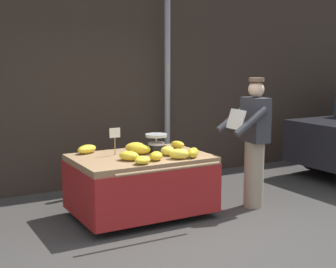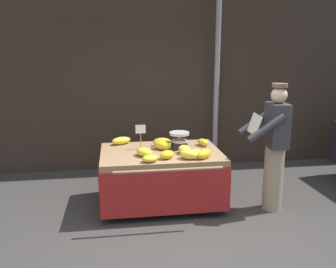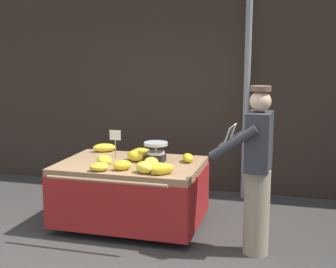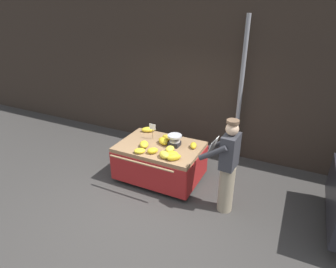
# 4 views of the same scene
# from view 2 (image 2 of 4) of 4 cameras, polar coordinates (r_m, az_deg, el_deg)

# --- Properties ---
(ground_plane) EXTENTS (60.00, 60.00, 0.00)m
(ground_plane) POSITION_cam_2_polar(r_m,az_deg,el_deg) (4.26, 3.49, -16.78)
(ground_plane) COLOR #383533
(back_wall) EXTENTS (16.00, 0.24, 3.70)m
(back_wall) POSITION_cam_2_polar(r_m,az_deg,el_deg) (6.52, -1.54, 10.78)
(back_wall) COLOR #332821
(back_wall) RESTS_ON ground
(street_pole) EXTENTS (0.09, 0.09, 3.17)m
(street_pole) POSITION_cam_2_polar(r_m,az_deg,el_deg) (6.41, 7.75, 8.28)
(street_pole) COLOR gray
(street_pole) RESTS_ON ground
(banana_cart) EXTENTS (1.66, 1.34, 0.77)m
(banana_cart) POSITION_cam_2_polar(r_m,az_deg,el_deg) (4.98, -1.15, -5.03)
(banana_cart) COLOR #93704C
(banana_cart) RESTS_ON ground
(weighing_scale) EXTENTS (0.28, 0.28, 0.23)m
(weighing_scale) POSITION_cam_2_polar(r_m,az_deg,el_deg) (5.03, 1.80, -1.00)
(weighing_scale) COLOR black
(weighing_scale) RESTS_ON banana_cart
(price_sign) EXTENTS (0.14, 0.01, 0.34)m
(price_sign) POSITION_cam_2_polar(r_m,az_deg,el_deg) (5.01, -4.39, 0.42)
(price_sign) COLOR #997A51
(price_sign) RESTS_ON banana_cart
(banana_bunch_0) EXTENTS (0.33, 0.27, 0.11)m
(banana_bunch_0) POSITION_cam_2_polar(r_m,az_deg,el_deg) (5.32, -7.45, -1.05)
(banana_bunch_0) COLOR yellow
(banana_bunch_0) RESTS_ON banana_cart
(banana_bunch_1) EXTENTS (0.31, 0.30, 0.13)m
(banana_bunch_1) POSITION_cam_2_polar(r_m,az_deg,el_deg) (4.99, -0.91, -1.79)
(banana_bunch_1) COLOR gold
(banana_bunch_1) RESTS_ON banana_cart
(banana_bunch_2) EXTENTS (0.28, 0.26, 0.12)m
(banana_bunch_2) POSITION_cam_2_polar(r_m,az_deg,el_deg) (4.57, 3.33, -3.25)
(banana_bunch_2) COLOR yellow
(banana_bunch_2) RESTS_ON banana_cart
(banana_bunch_3) EXTENTS (0.19, 0.24, 0.10)m
(banana_bunch_3) POSITION_cam_2_polar(r_m,az_deg,el_deg) (5.21, 5.58, -1.33)
(banana_bunch_3) COLOR gold
(banana_bunch_3) RESTS_ON banana_cart
(banana_bunch_4) EXTENTS (0.25, 0.25, 0.11)m
(banana_bunch_4) POSITION_cam_2_polar(r_m,az_deg,el_deg) (4.58, -0.19, -3.30)
(banana_bunch_4) COLOR gold
(banana_bunch_4) RESTS_ON banana_cart
(banana_bunch_5) EXTENTS (0.17, 0.22, 0.11)m
(banana_bunch_5) POSITION_cam_2_polar(r_m,az_deg,el_deg) (4.81, 2.63, -2.47)
(banana_bunch_5) COLOR yellow
(banana_bunch_5) RESTS_ON banana_cart
(banana_bunch_6) EXTENTS (0.28, 0.30, 0.11)m
(banana_bunch_6) POSITION_cam_2_polar(r_m,az_deg,el_deg) (4.70, -3.82, -2.88)
(banana_bunch_6) COLOR yellow
(banana_bunch_6) RESTS_ON banana_cart
(banana_bunch_7) EXTENTS (0.27, 0.26, 0.09)m
(banana_bunch_7) POSITION_cam_2_polar(r_m,az_deg,el_deg) (4.46, -2.88, -3.88)
(banana_bunch_7) COLOR yellow
(banana_bunch_7) RESTS_ON banana_cart
(banana_bunch_8) EXTENTS (0.29, 0.27, 0.10)m
(banana_bunch_8) POSITION_cam_2_polar(r_m,az_deg,el_deg) (4.69, 4.19, -3.00)
(banana_bunch_8) COLOR gold
(banana_bunch_8) RESTS_ON banana_cart
(banana_bunch_9) EXTENTS (0.27, 0.27, 0.12)m
(banana_bunch_9) POSITION_cam_2_polar(r_m,az_deg,el_deg) (4.61, 5.79, -3.19)
(banana_bunch_9) COLOR gold
(banana_bunch_9) RESTS_ON banana_cart
(banana_bunch_10) EXTENTS (0.27, 0.15, 0.12)m
(banana_bunch_10) POSITION_cam_2_polar(r_m,az_deg,el_deg) (5.17, -0.97, -1.27)
(banana_bunch_10) COLOR gold
(banana_bunch_10) RESTS_ON banana_cart
(vendor_person) EXTENTS (0.60, 0.54, 1.71)m
(vendor_person) POSITION_cam_2_polar(r_m,az_deg,el_deg) (4.95, 16.54, -2.00)
(vendor_person) COLOR gray
(vendor_person) RESTS_ON ground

